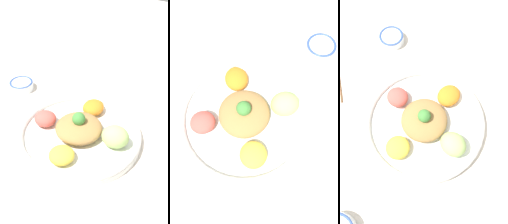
{
  "view_description": "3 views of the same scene",
  "coord_description": "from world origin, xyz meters",
  "views": [
    {
      "loc": [
        0.32,
        -0.59,
        0.64
      ],
      "look_at": [
        0.02,
        0.0,
        0.1
      ],
      "focal_mm": 50.0,
      "sensor_mm": 36.0,
      "label": 1
    },
    {
      "loc": [
        0.01,
        -0.22,
        0.57
      ],
      "look_at": [
        0.04,
        -0.01,
        0.05
      ],
      "focal_mm": 35.0,
      "sensor_mm": 36.0,
      "label": 2
    },
    {
      "loc": [
        0.2,
        -0.19,
        0.75
      ],
      "look_at": [
        0.01,
        -0.01,
        0.09
      ],
      "focal_mm": 42.0,
      "sensor_mm": 36.0,
      "label": 3
    }
  ],
  "objects": [
    {
      "name": "ground_plane",
      "position": [
        0.0,
        0.0,
        0.0
      ],
      "size": [
        2.4,
        2.4,
        0.0
      ],
      "primitive_type": "plane",
      "color": "silver"
    },
    {
      "name": "salad_platter",
      "position": [
        0.02,
        -0.01,
        0.02
      ],
      "size": [
        0.36,
        0.36,
        0.1
      ],
      "color": "white",
      "rests_on": "ground_plane"
    },
    {
      "name": "sauce_bowl_red",
      "position": [
        0.27,
        0.16,
        0.03
      ],
      "size": [
        0.09,
        0.09,
        0.05
      ],
      "color": "white",
      "rests_on": "ground_plane"
    }
  ]
}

